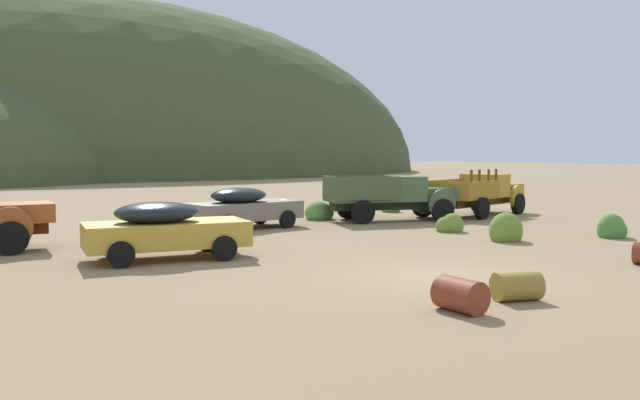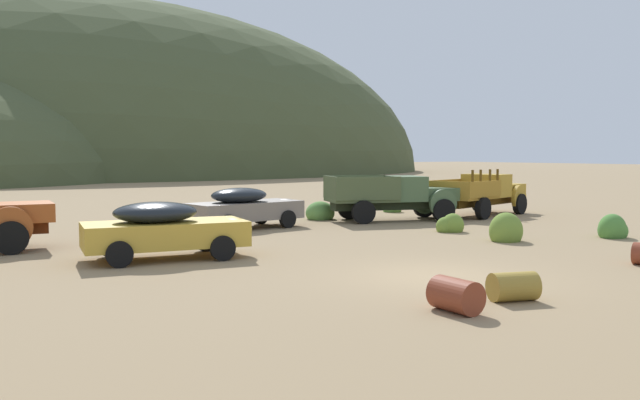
{
  "view_description": "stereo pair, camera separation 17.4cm",
  "coord_description": "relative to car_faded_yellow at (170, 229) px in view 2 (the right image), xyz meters",
  "views": [
    {
      "loc": [
        -10.71,
        -11.11,
        2.87
      ],
      "look_at": [
        2.09,
        8.17,
        1.22
      ],
      "focal_mm": 37.08,
      "sensor_mm": 36.0,
      "label": 1
    },
    {
      "loc": [
        -10.56,
        -11.2,
        2.87
      ],
      "look_at": [
        2.09,
        8.17,
        1.22
      ],
      "focal_mm": 37.08,
      "sensor_mm": 36.0,
      "label": 2
    }
  ],
  "objects": [
    {
      "name": "truck_mustard",
      "position": [
        16.92,
        4.36,
        0.18
      ],
      "size": [
        6.01,
        3.48,
        2.16
      ],
      "rotation": [
        0.0,
        0.0,
        0.25
      ],
      "color": "#593D12",
      "rests_on": "ground"
    },
    {
      "name": "oil_drum_spare",
      "position": [
        3.74,
        -8.6,
        -0.53
      ],
      "size": [
        1.04,
        0.83,
        0.57
      ],
      "color": "olive",
      "rests_on": "ground"
    },
    {
      "name": "car_primer_gray",
      "position": [
        5.09,
        5.38,
        -0.0
      ],
      "size": [
        4.8,
        2.41,
        1.57
      ],
      "rotation": [
        0.0,
        0.0,
        0.13
      ],
      "color": "slate",
      "rests_on": "ground"
    },
    {
      "name": "oil_drum_foreground",
      "position": [
        2.15,
        -8.65,
        -0.51
      ],
      "size": [
        0.62,
        0.9,
        0.62
      ],
      "color": "brown",
      "rests_on": "ground"
    },
    {
      "name": "bush_near_barrel",
      "position": [
        14.12,
        7.78,
        -0.63
      ],
      "size": [
        0.89,
        0.83,
        0.77
      ],
      "color": "#5B8E42",
      "rests_on": "ground"
    },
    {
      "name": "car_faded_yellow",
      "position": [
        0.0,
        0.0,
        0.0
      ],
      "size": [
        4.75,
        2.58,
        1.57
      ],
      "rotation": [
        0.0,
        0.0,
        -0.16
      ],
      "color": "gold",
      "rests_on": "ground"
    },
    {
      "name": "bush_between_trucks",
      "position": [
        10.46,
        -2.55,
        -0.51
      ],
      "size": [
        1.15,
        1.03,
        1.21
      ],
      "color": "olive",
      "rests_on": "ground"
    },
    {
      "name": "bush_lone_scrub",
      "position": [
        14.23,
        -3.89,
        -0.56
      ],
      "size": [
        1.08,
        1.02,
        1.05
      ],
      "color": "#4C8438",
      "rests_on": "ground"
    },
    {
      "name": "bush_front_right",
      "position": [
        10.74,
        0.3,
        -0.59
      ],
      "size": [
        1.03,
        0.84,
        0.87
      ],
      "color": "olive",
      "rests_on": "ground"
    },
    {
      "name": "ground_plane",
      "position": [
        4.23,
        -5.95,
        -0.82
      ],
      "size": [
        300.0,
        300.0,
        0.0
      ],
      "primitive_type": "plane",
      "color": "#937A56"
    },
    {
      "name": "bush_back_edge",
      "position": [
        9.25,
        6.69,
        -0.55
      ],
      "size": [
        1.3,
        1.19,
        1.0
      ],
      "color": "#5B8E42",
      "rests_on": "ground"
    },
    {
      "name": "truck_weathered_green",
      "position": [
        12.01,
        4.47,
        0.19
      ],
      "size": [
        6.04,
        3.71,
        1.91
      ],
      "rotation": [
        0.0,
        0.0,
        -0.33
      ],
      "color": "#232B1B",
      "rests_on": "ground"
    },
    {
      "name": "hill_far_left",
      "position": [
        19.55,
        77.56,
        -0.82
      ],
      "size": [
        100.61,
        63.3,
        47.97
      ],
      "primitive_type": "ellipsoid",
      "color": "#424C2D",
      "rests_on": "ground"
    }
  ]
}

